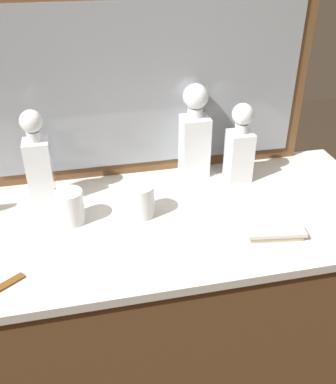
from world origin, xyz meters
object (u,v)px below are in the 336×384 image
(crystal_decanter_front, at_px, (194,139))
(crystal_tumbler_far_right, at_px, (141,202))
(crystal_decanter_center, at_px, (239,150))
(silver_brush_center, at_px, (275,233))
(crystal_decanter_far_left, at_px, (39,167))
(crystal_tumbler_left, at_px, (70,208))

(crystal_decanter_front, height_order, crystal_tumbler_far_right, crystal_decanter_front)
(crystal_decanter_front, bearing_deg, crystal_decanter_center, -27.24)
(crystal_tumbler_far_right, relative_size, silver_brush_center, 0.59)
(crystal_decanter_far_left, height_order, crystal_decanter_front, crystal_decanter_front)
(crystal_decanter_center, xyz_separation_m, crystal_tumbler_left, (-0.54, -0.13, -0.06))
(crystal_decanter_far_left, distance_m, crystal_tumbler_left, 0.17)
(crystal_decanter_front, relative_size, crystal_tumbler_left, 3.13)
(crystal_decanter_front, distance_m, crystal_tumbler_left, 0.47)
(crystal_decanter_center, xyz_separation_m, crystal_decanter_front, (-0.13, 0.07, 0.02))
(crystal_decanter_center, xyz_separation_m, crystal_decanter_far_left, (-0.62, -0.01, 0.01))
(crystal_decanter_center, distance_m, crystal_tumbler_far_right, 0.38)
(crystal_decanter_far_left, xyz_separation_m, silver_brush_center, (0.61, -0.32, -0.11))
(crystal_tumbler_left, distance_m, crystal_tumbler_far_right, 0.20)
(crystal_decanter_center, distance_m, silver_brush_center, 0.34)
(crystal_tumbler_left, bearing_deg, silver_brush_center, -19.82)
(crystal_decanter_center, distance_m, crystal_decanter_far_left, 0.62)
(crystal_decanter_center, relative_size, crystal_tumbler_far_right, 2.67)
(crystal_tumbler_left, bearing_deg, crystal_decanter_center, 13.80)
(crystal_decanter_front, xyz_separation_m, crystal_tumbler_left, (-0.41, -0.20, -0.08))
(crystal_decanter_far_left, relative_size, silver_brush_center, 1.77)
(crystal_tumbler_far_right, bearing_deg, silver_brush_center, -28.67)
(crystal_decanter_center, relative_size, silver_brush_center, 1.58)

